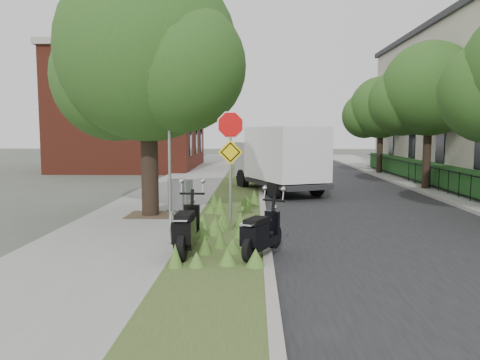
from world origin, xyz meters
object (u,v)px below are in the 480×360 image
at_px(sign_assembly, 231,146).
at_px(box_truck, 280,157).
at_px(utility_cabinet, 180,196).
at_px(scooter_near, 186,234).
at_px(scooter_far, 259,238).

xyz_separation_m(sign_assembly, box_truck, (1.71, 8.35, -0.72)).
xyz_separation_m(sign_assembly, utility_cabinet, (-1.78, 2.92, -1.71)).
distance_m(sign_assembly, box_truck, 8.55).
bearing_deg(scooter_near, scooter_far, -4.70).
distance_m(box_truck, utility_cabinet, 6.53).
xyz_separation_m(sign_assembly, scooter_far, (0.72, -2.53, -1.80)).
relative_size(scooter_near, box_truck, 0.33).
xyz_separation_m(sign_assembly, scooter_near, (-0.81, -2.40, -1.76)).
relative_size(sign_assembly, box_truck, 0.55).
relative_size(scooter_near, scooter_far, 1.18).
bearing_deg(scooter_far, box_truck, 84.77).
distance_m(scooter_near, scooter_far, 1.53).
bearing_deg(scooter_far, sign_assembly, 105.82).
bearing_deg(utility_cabinet, scooter_near, -79.64).
bearing_deg(scooter_far, utility_cabinet, 114.63).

